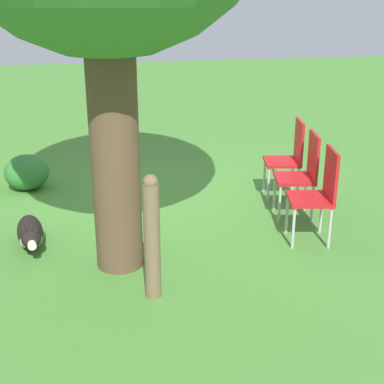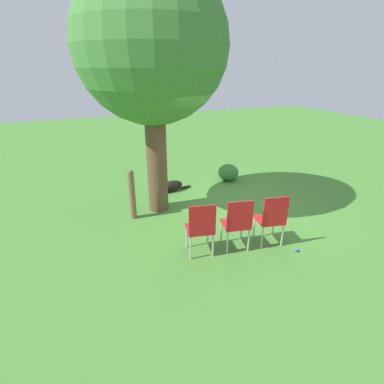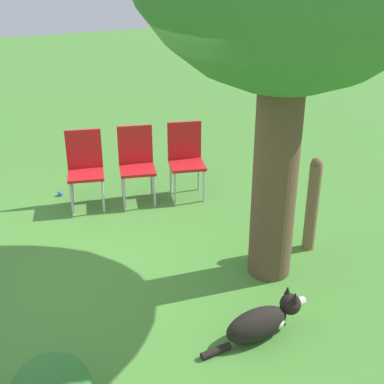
# 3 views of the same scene
# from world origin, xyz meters

# --- Properties ---
(ground_plane) EXTENTS (30.00, 30.00, 0.00)m
(ground_plane) POSITION_xyz_m (0.00, 0.00, 0.00)
(ground_plane) COLOR #478433
(dog) EXTENTS (0.32, 1.05, 0.38)m
(dog) POSITION_xyz_m (1.38, 0.74, 0.15)
(dog) COLOR black
(dog) RESTS_ON ground_plane
(fence_post) EXTENTS (0.13, 0.13, 1.08)m
(fence_post) POSITION_xyz_m (0.32, 1.92, 0.54)
(fence_post) COLOR brown
(fence_post) RESTS_ON ground_plane
(red_chair_0) EXTENTS (0.50, 0.52, 0.97)m
(red_chair_0) POSITION_xyz_m (-1.68, -0.08, 0.55)
(red_chair_0) COLOR red
(red_chair_0) RESTS_ON ground_plane
(red_chair_1) EXTENTS (0.50, 0.52, 0.97)m
(red_chair_1) POSITION_xyz_m (-1.58, 0.56, 0.55)
(red_chair_1) COLOR red
(red_chair_1) RESTS_ON ground_plane
(red_chair_2) EXTENTS (0.50, 0.52, 0.97)m
(red_chair_2) POSITION_xyz_m (-1.48, 1.19, 0.55)
(red_chair_2) COLOR red
(red_chair_2) RESTS_ON ground_plane
(tennis_ball) EXTENTS (0.07, 0.07, 0.07)m
(tennis_ball) POSITION_xyz_m (-2.06, -0.38, 0.03)
(tennis_ball) COLOR blue
(tennis_ball) RESTS_ON ground_plane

